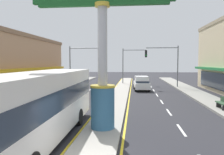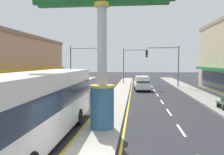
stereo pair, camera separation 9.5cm
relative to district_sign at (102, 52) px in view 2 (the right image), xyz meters
The scene contains 13 objects.
median_strip 14.34m from the district_sign, 90.00° to the left, with size 2.04×52.00×0.14m, color #A39E93.
sidewalk_left 15.33m from the district_sign, 127.45° to the left, with size 2.69×60.00×0.18m, color gray.
sidewalk_right 15.33m from the district_sign, 52.55° to the left, with size 2.69×60.00×0.18m, color gray.
lane_markings 13.08m from the district_sign, 90.00° to the left, with size 8.78×52.00×0.01m.
district_sign is the anchor object (origin of this frame).
traffic_light_left_side 21.67m from the district_sign, 106.78° to the left, with size 4.86×0.46×6.20m.
traffic_light_right_side 22.01m from the district_sign, 73.49° to the left, with size 4.86×0.46×6.20m.
traffic_light_median_far 26.55m from the district_sign, 87.38° to the left, with size 4.20×0.46×6.20m.
suv_near_right_lane 18.49m from the district_sign, 81.55° to the left, with size 2.18×4.71×1.90m.
suv_far_right_lane 15.66m from the district_sign, 112.97° to the left, with size 2.16×4.70×1.90m.
bus_mid_left_lane 4.13m from the district_sign, 143.13° to the right, with size 2.71×11.24×3.26m.
suv_far_left_oncoming 8.02m from the district_sign, 144.75° to the left, with size 2.10×4.67×1.90m.
street_bench 10.85m from the district_sign, 33.84° to the left, with size 0.48×1.60×0.88m.
Camera 2 is at (1.80, -7.43, 3.72)m, focal length 35.18 mm.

